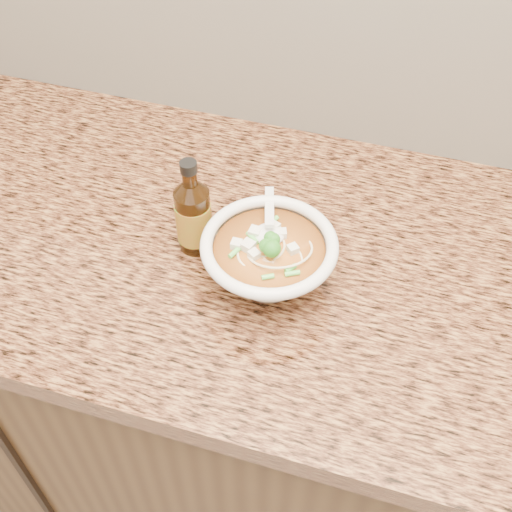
# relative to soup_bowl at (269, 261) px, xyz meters

# --- Properties ---
(cabinet) EXTENTS (4.00, 0.65, 0.86)m
(cabinet) POSITION_rel_soup_bowl_xyz_m (0.10, 0.07, -0.52)
(cabinet) COLOR #321E0F
(cabinet) RESTS_ON ground
(counter_slab) EXTENTS (4.00, 0.68, 0.04)m
(counter_slab) POSITION_rel_soup_bowl_xyz_m (0.10, 0.07, -0.07)
(counter_slab) COLOR #9A6A38
(counter_slab) RESTS_ON cabinet
(soup_bowl) EXTENTS (0.20, 0.23, 0.11)m
(soup_bowl) POSITION_rel_soup_bowl_xyz_m (0.00, 0.00, 0.00)
(soup_bowl) COLOR white
(soup_bowl) RESTS_ON counter_slab
(hot_sauce_bottle) EXTENTS (0.06, 0.06, 0.17)m
(hot_sauce_bottle) POSITION_rel_soup_bowl_xyz_m (-0.13, 0.04, 0.02)
(hot_sauce_bottle) COLOR #381D07
(hot_sauce_bottle) RESTS_ON counter_slab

